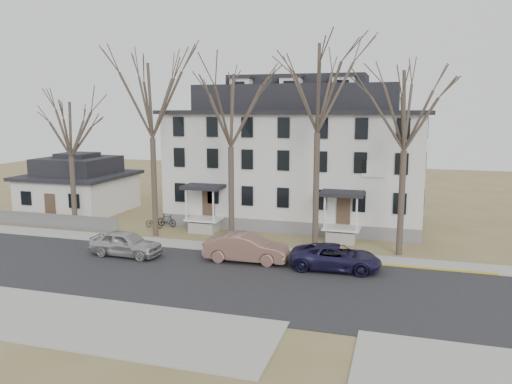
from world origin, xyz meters
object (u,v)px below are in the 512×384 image
(small_house, at_px, (79,187))
(car_tan, at_px, (246,248))
(tree_center, at_px, (318,82))
(tree_mid_right, at_px, (406,105))
(car_silver, at_px, (126,244))
(tree_far_left, at_px, (151,95))
(car_navy, at_px, (336,258))
(tree_mid_left, at_px, (231,105))
(bicycle_left, at_px, (154,223))
(bicycle_right, at_px, (167,221))
(tree_bungalow, at_px, (69,125))
(boarding_house, at_px, (297,157))

(small_house, relative_size, car_tan, 1.67)
(tree_center, xyz_separation_m, car_tan, (-3.55, -4.27, -10.23))
(tree_mid_right, distance_m, car_silver, 19.71)
(tree_far_left, xyz_separation_m, car_navy, (13.95, -4.27, -9.61))
(tree_far_left, xyz_separation_m, tree_mid_left, (6.00, 0.00, -0.74))
(tree_mid_right, height_order, bicycle_left, tree_mid_right)
(tree_mid_left, distance_m, bicycle_right, 11.42)
(tree_mid_right, relative_size, car_tan, 2.44)
(tree_center, bearing_deg, car_silver, -154.94)
(car_navy, bearing_deg, tree_center, 21.89)
(tree_far_left, relative_size, tree_bungalow, 1.27)
(boarding_house, height_order, tree_mid_left, tree_mid_left)
(tree_far_left, height_order, tree_center, tree_center)
(boarding_house, height_order, tree_center, tree_center)
(boarding_house, relative_size, tree_bungalow, 1.93)
(tree_bungalow, xyz_separation_m, bicycle_left, (5.79, 2.03, -7.69))
(small_house, distance_m, bicycle_right, 11.31)
(boarding_house, distance_m, bicycle_right, 11.93)
(tree_far_left, relative_size, bicycle_left, 8.43)
(bicycle_left, bearing_deg, bicycle_right, -41.87)
(tree_far_left, height_order, car_silver, tree_far_left)
(car_silver, height_order, bicycle_left, car_silver)
(tree_far_left, height_order, tree_bungalow, tree_far_left)
(small_house, bearing_deg, tree_bungalow, -57.16)
(car_navy, relative_size, bicycle_left, 3.25)
(boarding_house, distance_m, tree_bungalow, 18.17)
(small_house, bearing_deg, car_tan, -28.28)
(tree_mid_right, bearing_deg, bicycle_left, 173.82)
(car_navy, bearing_deg, tree_mid_left, 59.09)
(tree_mid_right, relative_size, car_silver, 2.69)
(small_house, relative_size, tree_center, 0.59)
(small_house, bearing_deg, tree_mid_left, -20.03)
(tree_center, relative_size, bicycle_left, 9.04)
(bicycle_left, bearing_deg, tree_center, -88.00)
(boarding_house, bearing_deg, bicycle_left, -149.04)
(car_tan, distance_m, bicycle_left, 11.54)
(boarding_house, distance_m, small_house, 20.34)
(tree_mid_right, bearing_deg, car_tan, -154.75)
(tree_center, distance_m, tree_bungalow, 19.23)
(bicycle_right, bearing_deg, boarding_house, -52.50)
(small_house, distance_m, tree_mid_right, 30.08)
(tree_far_left, bearing_deg, small_house, 150.61)
(tree_mid_right, distance_m, car_tan, 13.29)
(tree_mid_right, bearing_deg, boarding_house, 136.19)
(bicycle_right, bearing_deg, car_silver, -165.17)
(boarding_house, relative_size, tree_center, 1.41)
(small_house, xyz_separation_m, car_tan, (19.45, -10.46, -1.39))
(tree_bungalow, height_order, bicycle_left, tree_bungalow)
(small_house, relative_size, tree_bungalow, 0.81)
(small_house, xyz_separation_m, tree_far_left, (11.00, -6.20, 8.09))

